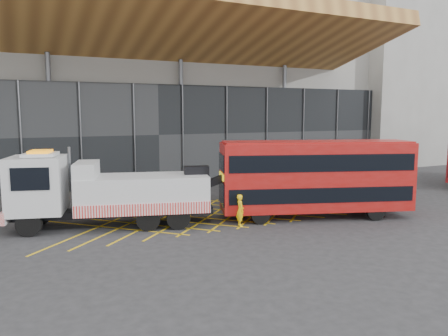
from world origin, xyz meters
TOP-DOWN VIEW (x-y plane):
  - ground_plane at (0.00, 0.00)m, footprint 120.00×120.00m
  - road_markings at (1.60, 0.00)m, footprint 19.96×7.16m
  - construction_building at (1.92, 18.40)m, footprint 55.00×23.97m
  - east_building at (32.00, 16.00)m, footprint 15.00×12.00m
  - recovery_truck at (-4.56, -0.22)m, footprint 11.49×5.30m
  - bus_towed at (6.28, -3.25)m, footprint 10.60×5.65m
  - worker at (1.68, -3.10)m, footprint 0.50×0.67m

SIDE VIEW (x-z plane):
  - ground_plane at x=0.00m, z-range 0.00..0.00m
  - road_markings at x=1.60m, z-range 0.00..0.01m
  - worker at x=1.68m, z-range 0.00..1.65m
  - recovery_truck at x=-4.56m, z-range -0.15..3.87m
  - bus_towed at x=6.28m, z-range 0.23..4.47m
  - construction_building at x=1.92m, z-range -0.02..17.98m
  - east_building at x=32.00m, z-range 0.00..20.00m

